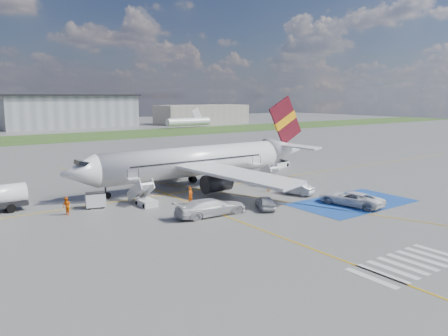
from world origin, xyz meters
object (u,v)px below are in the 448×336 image
(car_silver_b, at_px, (296,189))
(car_silver_a, at_px, (265,202))
(belt_loader, at_px, (278,165))
(van_white_b, at_px, (211,204))
(airliner, at_px, (203,160))
(gpu_cart, at_px, (96,201))
(van_white_a, at_px, (351,196))

(car_silver_b, bearing_deg, car_silver_a, 4.72)
(belt_loader, height_order, van_white_b, van_white_b)
(belt_loader, bearing_deg, airliner, 177.35)
(airliner, height_order, gpu_cart, airliner)
(gpu_cart, bearing_deg, van_white_b, -35.66)
(van_white_a, bearing_deg, car_silver_b, -91.93)
(van_white_a, bearing_deg, belt_loader, -124.93)
(belt_loader, distance_m, van_white_b, 31.55)
(car_silver_b, height_order, van_white_b, van_white_b)
(gpu_cart, distance_m, car_silver_b, 23.53)
(gpu_cart, bearing_deg, car_silver_a, -23.43)
(car_silver_a, distance_m, van_white_a, 9.63)
(airliner, xyz_separation_m, car_silver_b, (6.27, -11.28, -2.69))
(car_silver_a, bearing_deg, van_white_a, -177.15)
(airliner, height_order, van_white_a, airliner)
(car_silver_b, distance_m, van_white_b, 13.83)
(car_silver_a, relative_size, van_white_b, 0.71)
(car_silver_a, relative_size, car_silver_b, 0.96)
(car_silver_a, bearing_deg, car_silver_b, -128.64)
(airliner, distance_m, van_white_a, 20.15)
(airliner, xyz_separation_m, van_white_a, (7.30, -18.63, -2.36))
(belt_loader, bearing_deg, van_white_b, -163.02)
(gpu_cart, relative_size, van_white_b, 0.39)
(gpu_cart, bearing_deg, airliner, 25.23)
(gpu_cart, height_order, van_white_a, van_white_a)
(gpu_cart, distance_m, belt_loader, 35.27)
(car_silver_b, bearing_deg, gpu_cart, -36.54)
(belt_loader, height_order, car_silver_b, belt_loader)
(car_silver_a, height_order, car_silver_b, car_silver_b)
(van_white_a, height_order, van_white_b, van_white_b)
(airliner, bearing_deg, van_white_a, -68.62)
(belt_loader, bearing_deg, car_silver_a, -153.57)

